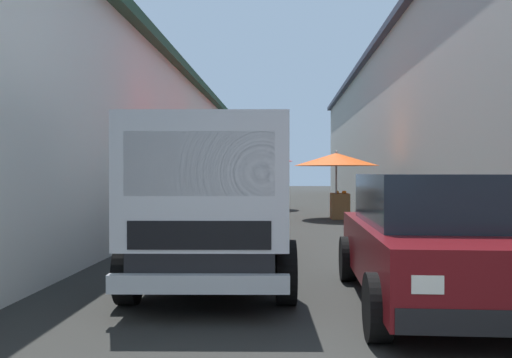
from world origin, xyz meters
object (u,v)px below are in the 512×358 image
Objects in this scene: fruit_stall_near_left at (337,165)px; delivery_truck at (213,207)px; hatchback_car at (438,239)px; fruit_stall_far_left at (215,167)px; fruit_stall_near_right at (229,163)px; vendor_by_crates at (187,194)px; plastic_stool at (263,215)px; fruit_stall_mid_lane at (261,160)px.

delivery_truck is (-10.55, 2.55, -0.68)m from fruit_stall_near_left.
hatchback_car is at bearing -102.72° from delivery_truck.
fruit_stall_far_left is 4.02m from fruit_stall_near_right.
fruit_stall_near_left is at bearing 0.13° from hatchback_car.
hatchback_car is 2.37× the size of vendor_by_crates.
plastic_stool is (7.82, -0.32, -0.71)m from delivery_truck.
fruit_stall_far_left is at bearing 21.58° from hatchback_car.
fruit_stall_mid_lane is at bearing 3.01° from plastic_stool.
fruit_stall_near_left is 10.88m from delivery_truck.
vendor_by_crates is at bearing 130.97° from plastic_stool.
fruit_stall_near_left is at bearing -13.61° from delivery_truck.
hatchback_car is at bearing -170.44° from fruit_stall_mid_lane.
fruit_stall_mid_lane is 1.13× the size of fruit_stall_near_right.
fruit_stall_far_left is 1.00× the size of fruit_stall_near_left.
fruit_stall_near_left is 5.91m from vendor_by_crates.
vendor_by_crates is (-8.80, 1.39, -1.01)m from fruit_stall_mid_lane.
fruit_stall_mid_lane is 0.66× the size of hatchback_car.
fruit_stall_mid_lane is 15.92m from hatchback_car.
fruit_stall_near_left is 0.68× the size of hatchback_car.
hatchback_car is at bearing -149.56° from vendor_by_crates.
fruit_stall_near_right reaches higher than fruit_stall_near_left.
delivery_truck is 6.44m from vendor_by_crates.
hatchback_car is (-9.25, -3.66, -0.90)m from fruit_stall_far_left.
fruit_stall_near_right is at bearing 28.29° from hatchback_car.
fruit_stall_near_left is at bearing -149.99° from fruit_stall_mid_lane.
fruit_stall_far_left is 0.68× the size of hatchback_car.
plastic_stool is at bearing 15.03° from hatchback_car.
fruit_stall_far_left is at bearing 58.76° from plastic_stool.
hatchback_car reaches higher than plastic_stool.
fruit_stall_mid_lane reaches higher than plastic_stool.
fruit_stall_near_left reaches higher than vendor_by_crates.
vendor_by_crates is at bearing 136.87° from fruit_stall_near_left.
hatchback_car is at bearing -151.71° from fruit_stall_near_right.
fruit_stall_near_right is at bearing -142.86° from vendor_by_crates.
fruit_stall_near_left reaches higher than hatchback_car.
fruit_stall_mid_lane is at bearing 0.21° from delivery_truck.
fruit_stall_near_left is 1.61× the size of vendor_by_crates.
fruit_stall_near_right is at bearing 178.75° from fruit_stall_mid_lane.
fruit_stall_near_left is at bearing -62.62° from fruit_stall_far_left.
plastic_stool is (8.40, 2.25, -0.41)m from hatchback_car.
fruit_stall_far_left is 1.03× the size of fruit_stall_mid_lane.
fruit_stall_far_left is at bearing 170.92° from fruit_stall_mid_lane.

